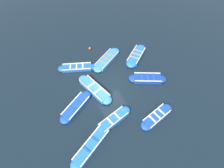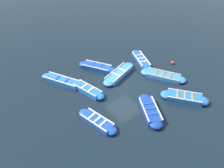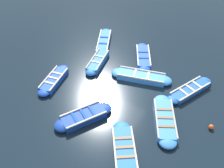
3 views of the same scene
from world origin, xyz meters
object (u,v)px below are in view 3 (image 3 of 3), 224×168
boat_centre (124,150)px  buoy_orange_near (211,127)px  boat_outer_right (54,80)px  boat_near_quay (165,120)px  boat_broadside (141,77)px  boat_far_corner (84,117)px  boat_drifting (143,57)px  boat_tucked (98,61)px  boat_inner_gap (190,90)px  boat_end_of_row (104,42)px

boat_centre → buoy_orange_near: 4.80m
boat_outer_right → boat_near_quay: boat_outer_right is taller
buoy_orange_near → boat_broadside: bearing=72.8°
boat_far_corner → boat_near_quay: boat_far_corner is taller
boat_drifting → boat_tucked: size_ratio=1.02×
boat_drifting → boat_inner_gap: 4.19m
boat_far_corner → boat_centre: bearing=-101.5°
boat_far_corner → boat_drifting: bearing=-0.9°
boat_drifting → boat_tucked: bearing=132.8°
boat_drifting → boat_outer_right: 6.31m
boat_tucked → boat_inner_gap: bearing=-83.4°
boat_end_of_row → boat_broadside: boat_broadside is taller
boat_far_corner → boat_tucked: 4.99m
boat_inner_gap → boat_near_quay: bearing=174.4°
boat_far_corner → buoy_orange_near: size_ratio=12.66×
boat_end_of_row → boat_drifting: 3.36m
boat_inner_gap → boat_tucked: boat_tucked is taller
boat_outer_right → boat_centre: 6.65m
boat_tucked → boat_end_of_row: bearing=24.8°
boat_end_of_row → boat_inner_gap: (-1.48, -7.29, -0.02)m
boat_end_of_row → boat_outer_right: bearing=178.1°
boat_near_quay → boat_inner_gap: bearing=-5.6°
boat_tucked → buoy_orange_near: (-1.35, -8.21, -0.05)m
boat_broadside → boat_near_quay: boat_broadside is taller
boat_drifting → boat_far_corner: size_ratio=0.98×
boat_end_of_row → boat_far_corner: bearing=-154.0°
boat_outer_right → boat_inner_gap: size_ratio=0.91×
boat_far_corner → boat_tucked: boat_tucked is taller
boat_far_corner → boat_outer_right: bearing=67.8°
boat_far_corner → boat_tucked: (4.46, 2.23, 0.00)m
buoy_orange_near → boat_tucked: bearing=80.6°
boat_inner_gap → boat_drifting: bearing=69.9°
boat_drifting → buoy_orange_near: size_ratio=12.42×
boat_outer_right → boat_near_quay: size_ratio=0.86×
boat_end_of_row → buoy_orange_near: bearing=-111.1°
boat_end_of_row → boat_drifting: (-0.04, -3.36, -0.00)m
boat_inner_gap → boat_centre: bearing=169.1°
boat_inner_gap → boat_far_corner: bearing=142.1°
boat_drifting → boat_centre: (-7.22, -2.81, 0.03)m
boat_inner_gap → boat_broadside: boat_broadside is taller
buoy_orange_near → boat_near_quay: bearing=111.5°
boat_outer_right → boat_tucked: boat_tucked is taller
boat_broadside → buoy_orange_near: boat_broadside is taller
boat_drifting → boat_end_of_row: bearing=89.3°
boat_far_corner → boat_tucked: size_ratio=1.04×
boat_broadside → boat_near_quay: (-2.42, -2.74, -0.03)m
boat_centre → boat_tucked: bearing=45.5°
boat_drifting → boat_broadside: bearing=-155.5°
boat_near_quay → buoy_orange_near: size_ratio=13.92×
boat_drifting → boat_centre: 7.75m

